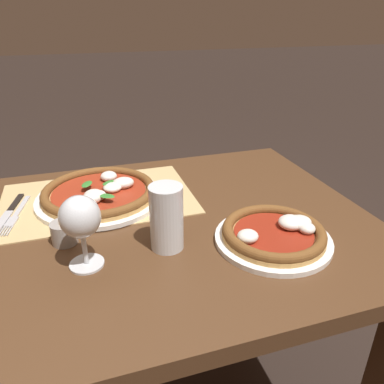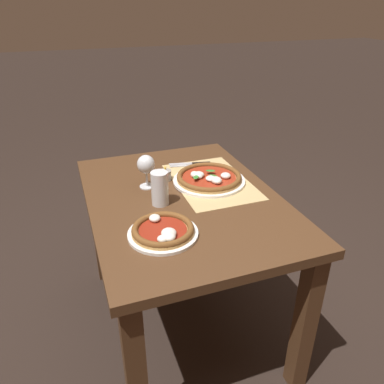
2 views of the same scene
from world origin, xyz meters
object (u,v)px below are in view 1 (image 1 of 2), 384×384
at_px(votive_candle, 64,233).
at_px(fork, 16,215).
at_px(pizza_far, 275,234).
at_px(wine_glass, 80,220).
at_px(knife, 8,214).
at_px(pint_glass, 167,219).
at_px(pizza_near, 100,193).

bearing_deg(votive_candle, fork, -53.96).
distance_m(pizza_far, wine_glass, 0.42).
bearing_deg(fork, votive_candle, 126.04).
xyz_separation_m(knife, votive_candle, (-0.14, 0.17, 0.02)).
xyz_separation_m(pint_glass, fork, (0.33, -0.24, -0.06)).
bearing_deg(knife, wine_glass, 123.38).
xyz_separation_m(wine_glass, pint_glass, (-0.17, -0.01, -0.04)).
bearing_deg(knife, pint_glass, 144.03).
relative_size(wine_glass, knife, 0.73).
distance_m(wine_glass, knife, 0.34).
bearing_deg(pizza_near, pint_glass, 113.94).
height_order(wine_glass, fork, wine_glass).
relative_size(pint_glass, votive_candle, 2.01).
bearing_deg(pizza_near, knife, 3.76).
xyz_separation_m(pizza_near, wine_glass, (0.05, 0.28, 0.08)).
bearing_deg(pizza_near, wine_glass, 79.35).
relative_size(fork, knife, 0.93).
xyz_separation_m(fork, votive_candle, (-0.12, 0.16, 0.02)).
xyz_separation_m(pizza_near, fork, (0.21, 0.03, -0.02)).
bearing_deg(pint_glass, pizza_far, 167.01).
height_order(fork, knife, knife).
relative_size(wine_glass, pint_glass, 1.07).
relative_size(wine_glass, votive_candle, 2.15).
xyz_separation_m(fork, knife, (0.02, -0.01, 0.00)).
relative_size(pizza_near, votive_candle, 4.69).
bearing_deg(knife, fork, 152.48).
distance_m(pizza_near, wine_glass, 0.30).
bearing_deg(knife, pizza_far, 152.15).
relative_size(pizza_far, fork, 1.30).
xyz_separation_m(pint_glass, votive_candle, (0.21, -0.08, -0.05)).
xyz_separation_m(pizza_near, votive_candle, (0.09, 0.18, 0.00)).
distance_m(fork, votive_candle, 0.20).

